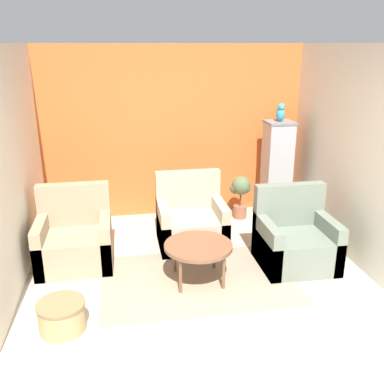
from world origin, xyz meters
name	(u,v)px	position (x,y,z in m)	size (l,w,h in m)	color
ground_plane	(223,345)	(0.00, 0.00, 0.00)	(20.00, 20.00, 0.00)	beige
wall_back_accent	(173,133)	(0.00, 3.22, 1.26)	(3.94, 0.06, 2.52)	orange
wall_left	(11,169)	(-1.94, 1.60, 1.26)	(0.06, 3.19, 2.52)	beige
wall_right	(351,153)	(1.94, 1.60, 1.26)	(0.06, 3.19, 2.52)	beige
area_rug	(198,280)	(-0.01, 1.11, 0.01)	(2.14, 1.38, 0.01)	gray
coffee_table	(198,248)	(-0.01, 1.11, 0.40)	(0.75, 0.75, 0.44)	brown
armchair_left	(75,241)	(-1.38, 1.75, 0.29)	(0.86, 0.74, 0.93)	#9E896B
armchair_right	(295,242)	(1.18, 1.29, 0.29)	(0.86, 0.74, 0.93)	slate
armchair_middle	(191,223)	(0.07, 2.05, 0.29)	(0.86, 0.74, 0.93)	tan
birdcage	(276,173)	(1.48, 2.77, 0.69)	(0.51, 0.51, 1.46)	slate
parrot	(280,113)	(1.48, 2.78, 1.58)	(0.12, 0.22, 0.26)	teal
potted_plant	(240,192)	(0.95, 2.81, 0.41)	(0.31, 0.28, 0.65)	brown
wicker_basket	(62,315)	(-1.41, 0.47, 0.15)	(0.44, 0.44, 0.28)	tan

